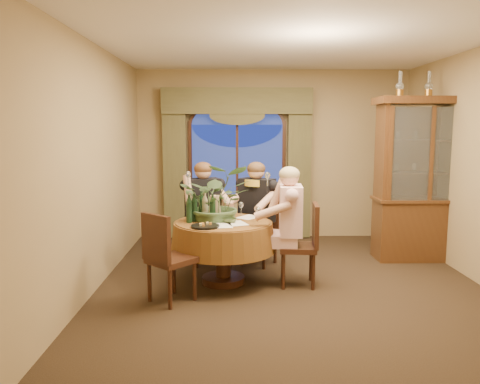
{
  "coord_description": "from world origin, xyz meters",
  "views": [
    {
      "loc": [
        -0.69,
        -5.36,
        1.84
      ],
      "look_at": [
        -0.59,
        0.07,
        1.1
      ],
      "focal_mm": 35.0,
      "sensor_mm": 36.0,
      "label": 1
    }
  ],
  "objects_px": {
    "oil_lamp_left": "(400,84)",
    "wine_bottle_3": "(205,207)",
    "person_pink": "(290,226)",
    "wine_bottle_4": "(201,205)",
    "chair_back": "(206,229)",
    "wine_bottle_0": "(213,208)",
    "wine_bottle_2": "(189,209)",
    "wine_bottle_5": "(191,206)",
    "chair_back_right": "(259,230)",
    "chair_front_left": "(171,257)",
    "person_scarf": "(257,214)",
    "dining_table": "(223,252)",
    "oil_lamp_center": "(429,84)",
    "oil_lamp_right": "(458,84)",
    "person_back": "(203,214)",
    "chair_right": "(298,245)",
    "centerpiece_plant": "(217,172)",
    "stoneware_vase": "(215,207)",
    "olive_bowl": "(230,221)",
    "china_cabinet": "(424,180)",
    "wine_bottle_1": "(194,208)"
  },
  "relations": [
    {
      "from": "oil_lamp_left",
      "to": "wine_bottle_3",
      "type": "bearing_deg",
      "value": -160.36
    },
    {
      "from": "person_pink",
      "to": "wine_bottle_4",
      "type": "relative_size",
      "value": 4.27
    },
    {
      "from": "chair_back",
      "to": "wine_bottle_0",
      "type": "height_order",
      "value": "wine_bottle_0"
    },
    {
      "from": "wine_bottle_2",
      "to": "wine_bottle_5",
      "type": "height_order",
      "value": "same"
    },
    {
      "from": "oil_lamp_left",
      "to": "chair_back_right",
      "type": "bearing_deg",
      "value": -173.2
    },
    {
      "from": "person_pink",
      "to": "wine_bottle_0",
      "type": "xyz_separation_m",
      "value": [
        -0.91,
        0.02,
        0.21
      ]
    },
    {
      "from": "oil_lamp_left",
      "to": "wine_bottle_4",
      "type": "height_order",
      "value": "oil_lamp_left"
    },
    {
      "from": "chair_front_left",
      "to": "wine_bottle_3",
      "type": "bearing_deg",
      "value": 106.33
    },
    {
      "from": "person_scarf",
      "to": "dining_table",
      "type": "bearing_deg",
      "value": 90.0
    },
    {
      "from": "oil_lamp_center",
      "to": "wine_bottle_4",
      "type": "height_order",
      "value": "oil_lamp_center"
    },
    {
      "from": "oil_lamp_right",
      "to": "dining_table",
      "type": "bearing_deg",
      "value": -162.56
    },
    {
      "from": "person_back",
      "to": "chair_front_left",
      "type": "bearing_deg",
      "value": 58.38
    },
    {
      "from": "chair_right",
      "to": "person_back",
      "type": "xyz_separation_m",
      "value": [
        -1.16,
        0.83,
        0.22
      ]
    },
    {
      "from": "wine_bottle_2",
      "to": "wine_bottle_3",
      "type": "distance_m",
      "value": 0.22
    },
    {
      "from": "chair_back",
      "to": "chair_front_left",
      "type": "relative_size",
      "value": 1.0
    },
    {
      "from": "dining_table",
      "to": "chair_back",
      "type": "height_order",
      "value": "chair_back"
    },
    {
      "from": "person_pink",
      "to": "centerpiece_plant",
      "type": "height_order",
      "value": "centerpiece_plant"
    },
    {
      "from": "stoneware_vase",
      "to": "olive_bowl",
      "type": "distance_m",
      "value": 0.3
    },
    {
      "from": "oil_lamp_center",
      "to": "centerpiece_plant",
      "type": "height_order",
      "value": "oil_lamp_center"
    },
    {
      "from": "oil_lamp_left",
      "to": "person_pink",
      "type": "xyz_separation_m",
      "value": [
        -1.59,
        -1.05,
        -1.73
      ]
    },
    {
      "from": "wine_bottle_3",
      "to": "person_pink",
      "type": "bearing_deg",
      "value": -7.17
    },
    {
      "from": "stoneware_vase",
      "to": "wine_bottle_5",
      "type": "xyz_separation_m",
      "value": [
        -0.29,
        -0.04,
        0.02
      ]
    },
    {
      "from": "oil_lamp_right",
      "to": "wine_bottle_2",
      "type": "height_order",
      "value": "oil_lamp_right"
    },
    {
      "from": "china_cabinet",
      "to": "person_scarf",
      "type": "bearing_deg",
      "value": -172.33
    },
    {
      "from": "wine_bottle_0",
      "to": "chair_front_left",
      "type": "bearing_deg",
      "value": -127.51
    },
    {
      "from": "wine_bottle_3",
      "to": "chair_back",
      "type": "bearing_deg",
      "value": 92.73
    },
    {
      "from": "person_pink",
      "to": "stoneware_vase",
      "type": "xyz_separation_m",
      "value": [
        -0.89,
        0.2,
        0.19
      ]
    },
    {
      "from": "chair_back_right",
      "to": "wine_bottle_3",
      "type": "relative_size",
      "value": 2.91
    },
    {
      "from": "oil_lamp_left",
      "to": "person_back",
      "type": "height_order",
      "value": "oil_lamp_left"
    },
    {
      "from": "centerpiece_plant",
      "to": "olive_bowl",
      "type": "distance_m",
      "value": 0.61
    },
    {
      "from": "dining_table",
      "to": "chair_back",
      "type": "xyz_separation_m",
      "value": [
        -0.25,
        0.83,
        0.1
      ]
    },
    {
      "from": "wine_bottle_3",
      "to": "wine_bottle_4",
      "type": "height_order",
      "value": "same"
    },
    {
      "from": "china_cabinet",
      "to": "stoneware_vase",
      "type": "xyz_separation_m",
      "value": [
        -2.88,
        -0.86,
        -0.24
      ]
    },
    {
      "from": "stoneware_vase",
      "to": "oil_lamp_left",
      "type": "bearing_deg",
      "value": 19.07
    },
    {
      "from": "centerpiece_plant",
      "to": "wine_bottle_2",
      "type": "relative_size",
      "value": 2.88
    },
    {
      "from": "oil_lamp_right",
      "to": "chair_back_right",
      "type": "distance_m",
      "value": 3.35
    },
    {
      "from": "oil_lamp_left",
      "to": "wine_bottle_3",
      "type": "relative_size",
      "value": 1.03
    },
    {
      "from": "oil_lamp_left",
      "to": "wine_bottle_1",
      "type": "distance_m",
      "value": 3.27
    },
    {
      "from": "wine_bottle_2",
      "to": "oil_lamp_center",
      "type": "bearing_deg",
      "value": 18.5
    },
    {
      "from": "chair_back_right",
      "to": "person_scarf",
      "type": "height_order",
      "value": "person_scarf"
    },
    {
      "from": "dining_table",
      "to": "chair_right",
      "type": "distance_m",
      "value": 0.89
    },
    {
      "from": "olive_bowl",
      "to": "wine_bottle_4",
      "type": "distance_m",
      "value": 0.46
    },
    {
      "from": "chair_back",
      "to": "person_back",
      "type": "xyz_separation_m",
      "value": [
        -0.03,
        -0.08,
        0.22
      ]
    },
    {
      "from": "oil_lamp_left",
      "to": "olive_bowl",
      "type": "height_order",
      "value": "oil_lamp_left"
    },
    {
      "from": "oil_lamp_left",
      "to": "stoneware_vase",
      "type": "bearing_deg",
      "value": -160.93
    },
    {
      "from": "dining_table",
      "to": "person_scarf",
      "type": "distance_m",
      "value": 0.87
    },
    {
      "from": "dining_table",
      "to": "oil_lamp_left",
      "type": "bearing_deg",
      "value": 22.68
    },
    {
      "from": "dining_table",
      "to": "centerpiece_plant",
      "type": "xyz_separation_m",
      "value": [
        -0.07,
        0.14,
        0.95
      ]
    },
    {
      "from": "wine_bottle_5",
      "to": "china_cabinet",
      "type": "bearing_deg",
      "value": 15.77
    },
    {
      "from": "china_cabinet",
      "to": "oil_lamp_left",
      "type": "distance_m",
      "value": 1.36
    }
  ]
}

